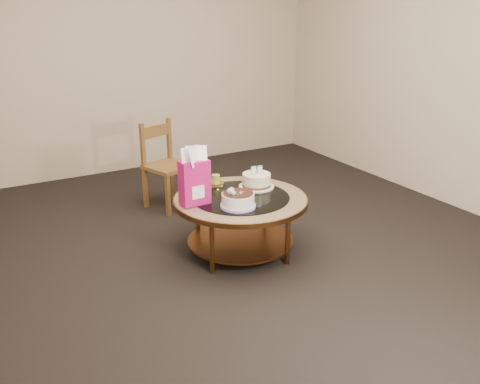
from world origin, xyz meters
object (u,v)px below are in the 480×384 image
gift_bag (194,176)px  dining_chair (166,165)px  decorated_cake (238,201)px  cream_cake (256,181)px  coffee_table (241,207)px

gift_bag → dining_chair: size_ratio=0.52×
decorated_cake → gift_bag: size_ratio=0.60×
decorated_cake → gift_bag: 0.36m
cream_cake → dining_chair: size_ratio=0.34×
coffee_table → gift_bag: size_ratio=2.42×
decorated_cake → dining_chair: bearing=89.8°
coffee_table → decorated_cake: size_ratio=4.02×
cream_cake → dining_chair: bearing=115.7°
coffee_table → dining_chair: size_ratio=1.27×
coffee_table → dining_chair: bearing=95.6°
decorated_cake → cream_cake: 0.45m
coffee_table → gift_bag: bearing=173.4°
cream_cake → gift_bag: gift_bag is taller
coffee_table → gift_bag: gift_bag is taller
gift_bag → dining_chair: 1.20m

